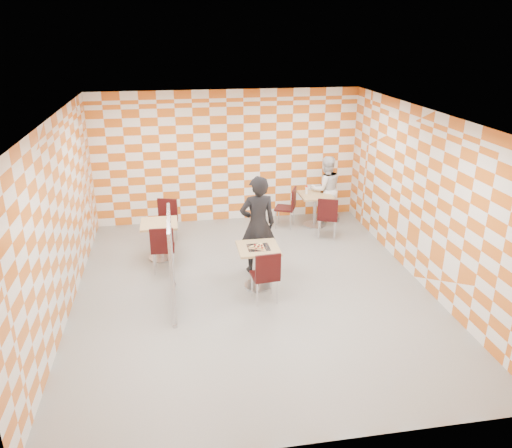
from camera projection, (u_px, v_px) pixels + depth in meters
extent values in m
plane|color=gray|center=(252.00, 290.00, 8.67)|extent=(7.00, 7.00, 0.00)
plane|color=white|center=(252.00, 116.00, 7.56)|extent=(7.00, 7.00, 0.00)
plane|color=white|center=(228.00, 157.00, 11.32)|extent=(6.00, 0.00, 6.00)
plane|color=white|center=(59.00, 220.00, 7.65)|extent=(0.00, 7.00, 7.00)
plane|color=white|center=(424.00, 199.00, 8.58)|extent=(0.00, 7.00, 7.00)
cube|color=tan|center=(258.00, 248.00, 8.53)|extent=(0.70, 0.70, 0.04)
cylinder|color=#A5A5AA|center=(258.00, 267.00, 8.67)|extent=(0.08, 0.08, 0.70)
cylinder|color=#A5A5AA|center=(258.00, 285.00, 8.80)|extent=(0.50, 0.50, 0.03)
cube|color=tan|center=(315.00, 195.00, 11.21)|extent=(0.70, 0.70, 0.04)
cylinder|color=#A5A5AA|center=(315.00, 210.00, 11.35)|extent=(0.08, 0.08, 0.70)
cylinder|color=#A5A5AA|center=(314.00, 225.00, 11.48)|extent=(0.50, 0.50, 0.03)
cube|color=tan|center=(159.00, 224.00, 9.60)|extent=(0.70, 0.70, 0.04)
cylinder|color=#A5A5AA|center=(160.00, 241.00, 9.73)|extent=(0.08, 0.08, 0.70)
cylinder|color=#A5A5AA|center=(162.00, 257.00, 9.86)|extent=(0.50, 0.50, 0.03)
cube|color=black|center=(265.00, 276.00, 8.19)|extent=(0.46, 0.46, 0.04)
cube|color=black|center=(268.00, 267.00, 7.92)|extent=(0.42, 0.08, 0.45)
cylinder|color=silver|center=(271.00, 282.00, 8.47)|extent=(0.03, 0.03, 0.43)
cylinder|color=silver|center=(252.00, 285.00, 8.39)|extent=(0.03, 0.03, 0.43)
cylinder|color=silver|center=(277.00, 292.00, 8.17)|extent=(0.03, 0.03, 0.43)
cylinder|color=silver|center=(257.00, 295.00, 8.08)|extent=(0.03, 0.03, 0.43)
cube|color=black|center=(328.00, 217.00, 10.70)|extent=(0.55, 0.55, 0.04)
cube|color=black|center=(328.00, 209.00, 10.43)|extent=(0.40, 0.20, 0.45)
cylinder|color=silver|center=(336.00, 225.00, 10.91)|extent=(0.03, 0.03, 0.43)
cylinder|color=silver|center=(320.00, 224.00, 10.98)|extent=(0.03, 0.03, 0.43)
cylinder|color=silver|center=(335.00, 231.00, 10.60)|extent=(0.03, 0.03, 0.43)
cylinder|color=silver|center=(319.00, 230.00, 10.67)|extent=(0.03, 0.03, 0.43)
cube|color=black|center=(285.00, 208.00, 11.24)|extent=(0.55, 0.55, 0.04)
cube|color=black|center=(294.00, 198.00, 11.10)|extent=(0.20, 0.40, 0.45)
cylinder|color=silver|center=(279.00, 215.00, 11.51)|extent=(0.03, 0.03, 0.43)
cylinder|color=silver|center=(276.00, 220.00, 11.21)|extent=(0.03, 0.03, 0.43)
cylinder|color=silver|center=(293.00, 216.00, 11.44)|extent=(0.03, 0.03, 0.43)
cylinder|color=silver|center=(291.00, 221.00, 11.13)|extent=(0.03, 0.03, 0.43)
cube|color=black|center=(163.00, 248.00, 9.20)|extent=(0.43, 0.43, 0.04)
cube|color=black|center=(162.00, 240.00, 8.93)|extent=(0.42, 0.05, 0.45)
cylinder|color=silver|center=(173.00, 255.00, 9.47)|extent=(0.03, 0.03, 0.43)
cylinder|color=silver|center=(155.00, 256.00, 9.43)|extent=(0.03, 0.03, 0.43)
cylinder|color=silver|center=(173.00, 263.00, 9.15)|extent=(0.03, 0.03, 0.43)
cylinder|color=silver|center=(154.00, 264.00, 9.11)|extent=(0.03, 0.03, 0.43)
cube|color=black|center=(166.00, 223.00, 10.37)|extent=(0.52, 0.52, 0.04)
cube|color=black|center=(168.00, 209.00, 10.46)|extent=(0.41, 0.16, 0.45)
cylinder|color=silver|center=(156.00, 237.00, 10.32)|extent=(0.03, 0.03, 0.43)
cylinder|color=silver|center=(172.00, 237.00, 10.28)|extent=(0.03, 0.03, 0.43)
cylinder|color=silver|center=(161.00, 230.00, 10.63)|extent=(0.03, 0.03, 0.43)
cylinder|color=silver|center=(176.00, 231.00, 10.59)|extent=(0.03, 0.03, 0.43)
cube|color=white|center=(171.00, 261.00, 7.89)|extent=(0.02, 1.30, 1.40)
cube|color=#B2B2B7|center=(168.00, 219.00, 7.63)|extent=(0.05, 1.30, 0.05)
cube|color=#B2B2B7|center=(174.00, 301.00, 8.16)|extent=(0.05, 1.30, 0.05)
cube|color=#B2B2B7|center=(172.00, 281.00, 7.30)|extent=(0.05, 0.05, 1.50)
cylinder|color=#B2B2B7|center=(175.00, 326.00, 7.58)|extent=(0.08, 0.08, 0.05)
cube|color=#B2B2B7|center=(171.00, 245.00, 8.49)|extent=(0.05, 0.05, 1.50)
cylinder|color=#B2B2B7|center=(174.00, 285.00, 8.77)|extent=(0.08, 0.08, 0.05)
imported|color=black|center=(258.00, 225.00, 9.04)|extent=(0.71, 0.50, 1.83)
imported|color=white|center=(326.00, 189.00, 11.48)|extent=(0.79, 0.64, 1.55)
cube|color=silver|center=(258.00, 247.00, 8.51)|extent=(0.38, 0.34, 0.01)
cone|color=tan|center=(258.00, 247.00, 8.50)|extent=(0.40, 0.40, 0.02)
cone|color=#F2D88C|center=(258.00, 246.00, 8.51)|extent=(0.33, 0.33, 0.01)
cylinder|color=maroon|center=(256.00, 248.00, 8.39)|extent=(0.04, 0.04, 0.01)
cylinder|color=maroon|center=(262.00, 247.00, 8.42)|extent=(0.04, 0.04, 0.01)
cylinder|color=maroon|center=(259.00, 246.00, 8.47)|extent=(0.04, 0.04, 0.01)
cylinder|color=maroon|center=(255.00, 245.00, 8.51)|extent=(0.04, 0.04, 0.01)
cylinder|color=maroon|center=(262.00, 245.00, 8.51)|extent=(0.04, 0.04, 0.01)
torus|color=black|center=(262.00, 246.00, 8.47)|extent=(0.03, 0.03, 0.01)
torus|color=black|center=(258.00, 247.00, 8.43)|extent=(0.03, 0.03, 0.01)
torus|color=black|center=(259.00, 244.00, 8.53)|extent=(0.03, 0.03, 0.01)
torus|color=black|center=(255.00, 246.00, 8.46)|extent=(0.03, 0.03, 0.01)
cylinder|color=white|center=(307.00, 191.00, 11.20)|extent=(0.06, 0.06, 0.16)
cylinder|color=red|center=(307.00, 186.00, 11.17)|extent=(0.04, 0.04, 0.04)
cylinder|color=black|center=(322.00, 188.00, 11.29)|extent=(0.07, 0.07, 0.20)
cylinder|color=red|center=(322.00, 184.00, 11.24)|extent=(0.03, 0.03, 0.03)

